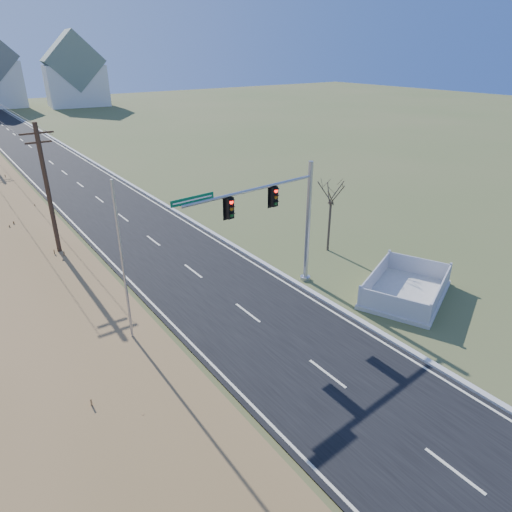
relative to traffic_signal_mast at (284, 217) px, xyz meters
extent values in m
plane|color=#485629|center=(-3.16, -5.06, -4.40)|extent=(260.00, 260.00, 0.00)
cube|color=black|center=(-3.16, 44.94, -4.37)|extent=(8.00, 180.00, 0.06)
cube|color=#B2AFA8|center=(0.99, 44.94, -4.31)|extent=(0.30, 180.00, 0.18)
cylinder|color=#422D1E|center=(-9.66, 9.94, 0.10)|extent=(0.26, 0.26, 9.00)
cube|color=#422D1E|center=(-9.66, 9.94, 4.00)|extent=(1.80, 0.10, 0.10)
cube|color=#422D1E|center=(-9.66, 9.94, 3.50)|extent=(1.40, 0.10, 0.10)
cube|color=silver|center=(16.84, 98.94, 0.10)|extent=(13.87, 10.31, 9.00)
cube|color=slate|center=(16.84, 98.94, 5.50)|extent=(14.12, 10.51, 13.24)
cylinder|color=#9EA0A5|center=(1.86, 0.15, -4.29)|extent=(0.61, 0.61, 0.20)
cylinder|color=#9EA0A5|center=(1.86, 0.15, -0.82)|extent=(0.27, 0.27, 7.15)
cylinder|color=#9EA0A5|center=(-2.21, -0.18, 1.94)|extent=(8.16, 0.83, 0.16)
cube|color=black|center=(-0.79, -0.06, 1.31)|extent=(0.36, 0.31, 1.05)
cube|color=black|center=(-3.64, -0.30, 1.31)|extent=(0.36, 0.31, 1.05)
cube|color=#055A36|center=(-5.67, -0.47, 2.14)|extent=(2.24, 0.22, 0.31)
cube|color=#B7B5AD|center=(5.10, -4.61, -4.29)|extent=(6.74, 5.82, 0.21)
cube|color=#B1B2B7|center=(5.82, -6.25, -3.65)|extent=(4.94, 2.23, 1.07)
cube|color=#B1B2B7|center=(4.39, -2.98, -3.65)|extent=(4.94, 2.23, 1.07)
cube|color=#B1B2B7|center=(2.65, -5.69, -3.65)|extent=(1.51, 3.30, 1.07)
cube|color=#B1B2B7|center=(7.56, -3.54, -3.65)|extent=(1.51, 3.30, 1.07)
cube|color=white|center=(3.82, -6.57, -4.05)|extent=(0.52, 0.16, 0.64)
cube|color=red|center=(3.82, -6.60, -4.05)|extent=(0.41, 0.11, 0.19)
cylinder|color=#B7B5AD|center=(-9.45, -1.41, -4.31)|extent=(0.37, 0.37, 0.17)
cylinder|color=#9EA0A5|center=(-9.45, -1.41, -0.27)|extent=(0.10, 0.10, 8.26)
cylinder|color=#4C3F33|center=(5.99, 2.56, -2.67)|extent=(0.16, 0.16, 3.46)
camera|label=1|loc=(-14.64, -17.98, 8.31)|focal=32.00mm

